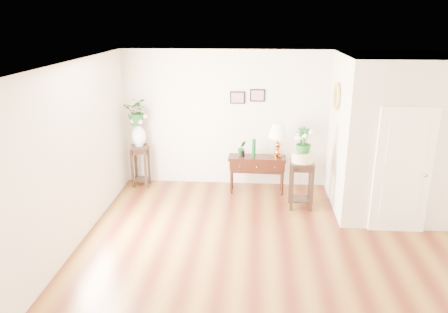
# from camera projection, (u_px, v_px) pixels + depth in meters

# --- Properties ---
(floor) EXTENTS (6.00, 5.50, 0.02)m
(floor) POSITION_uv_depth(u_px,v_px,m) (270.00, 249.00, 6.72)
(floor) COLOR brown
(floor) RESTS_ON ground
(ceiling) EXTENTS (6.00, 5.50, 0.02)m
(ceiling) POSITION_uv_depth(u_px,v_px,m) (277.00, 65.00, 5.86)
(ceiling) COLOR white
(ceiling) RESTS_ON ground
(wall_back) EXTENTS (6.00, 0.02, 2.80)m
(wall_back) POSITION_uv_depth(u_px,v_px,m) (269.00, 120.00, 8.90)
(wall_back) COLOR beige
(wall_back) RESTS_ON ground
(wall_front) EXTENTS (6.00, 0.02, 2.80)m
(wall_front) POSITION_uv_depth(u_px,v_px,m) (284.00, 268.00, 3.68)
(wall_front) COLOR beige
(wall_front) RESTS_ON ground
(wall_left) EXTENTS (0.02, 5.50, 2.80)m
(wall_left) POSITION_uv_depth(u_px,v_px,m) (72.00, 158.00, 6.50)
(wall_left) COLOR beige
(wall_left) RESTS_ON ground
(partition) EXTENTS (1.80, 1.95, 2.80)m
(partition) POSITION_uv_depth(u_px,v_px,m) (388.00, 134.00, 7.82)
(partition) COLOR beige
(partition) RESTS_ON floor
(door) EXTENTS (0.90, 0.05, 2.10)m
(door) POSITION_uv_depth(u_px,v_px,m) (403.00, 171.00, 6.98)
(door) COLOR white
(door) RESTS_ON floor
(art_print_left) EXTENTS (0.30, 0.02, 0.25)m
(art_print_left) POSITION_uv_depth(u_px,v_px,m) (238.00, 98.00, 8.79)
(art_print_left) COLOR black
(art_print_left) RESTS_ON wall_back
(art_print_right) EXTENTS (0.30, 0.02, 0.25)m
(art_print_right) POSITION_uv_depth(u_px,v_px,m) (257.00, 95.00, 8.74)
(art_print_right) COLOR black
(art_print_right) RESTS_ON wall_back
(wall_ornament) EXTENTS (0.07, 0.51, 0.51)m
(wall_ornament) POSITION_uv_depth(u_px,v_px,m) (336.00, 96.00, 7.81)
(wall_ornament) COLOR #DDB85E
(wall_ornament) RESTS_ON partition
(console_table) EXTENTS (1.14, 0.41, 0.76)m
(console_table) POSITION_uv_depth(u_px,v_px,m) (257.00, 174.00, 8.78)
(console_table) COLOR black
(console_table) RESTS_ON floor
(table_lamp) EXTENTS (0.51, 0.51, 0.68)m
(table_lamp) POSITION_uv_depth(u_px,v_px,m) (278.00, 140.00, 8.53)
(table_lamp) COLOR #AC6722
(table_lamp) RESTS_ON console_table
(green_vase) EXTENTS (0.09, 0.09, 0.36)m
(green_vase) POSITION_uv_depth(u_px,v_px,m) (254.00, 148.00, 8.62)
(green_vase) COLOR #0D461A
(green_vase) RESTS_ON console_table
(potted_plant) EXTENTS (0.20, 0.18, 0.31)m
(potted_plant) POSITION_uv_depth(u_px,v_px,m) (242.00, 149.00, 8.64)
(potted_plant) COLOR #174F19
(potted_plant) RESTS_ON console_table
(plant_stand_a) EXTENTS (0.42, 0.42, 0.87)m
(plant_stand_a) POSITION_uv_depth(u_px,v_px,m) (141.00, 166.00, 9.11)
(plant_stand_a) COLOR black
(plant_stand_a) RESTS_ON floor
(porcelain_vase) EXTENTS (0.34, 0.34, 0.49)m
(porcelain_vase) POSITION_uv_depth(u_px,v_px,m) (139.00, 135.00, 8.90)
(porcelain_vase) COLOR white
(porcelain_vase) RESTS_ON plant_stand_a
(lily_arrangement) EXTENTS (0.52, 0.45, 0.57)m
(lily_arrangement) POSITION_uv_depth(u_px,v_px,m) (137.00, 113.00, 8.76)
(lily_arrangement) COLOR #174F19
(lily_arrangement) RESTS_ON porcelain_vase
(plant_stand_b) EXTENTS (0.42, 0.42, 0.89)m
(plant_stand_b) POSITION_uv_depth(u_px,v_px,m) (301.00, 185.00, 8.07)
(plant_stand_b) COLOR black
(plant_stand_b) RESTS_ON floor
(ceramic_bowl) EXTENTS (0.52, 0.52, 0.18)m
(ceramic_bowl) POSITION_uv_depth(u_px,v_px,m) (303.00, 158.00, 7.91)
(ceramic_bowl) COLOR beige
(ceramic_bowl) RESTS_ON plant_stand_b
(narcissus) EXTENTS (0.38, 0.38, 0.51)m
(narcissus) POSITION_uv_depth(u_px,v_px,m) (303.00, 142.00, 7.82)
(narcissus) COLOR #174F19
(narcissus) RESTS_ON ceramic_bowl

